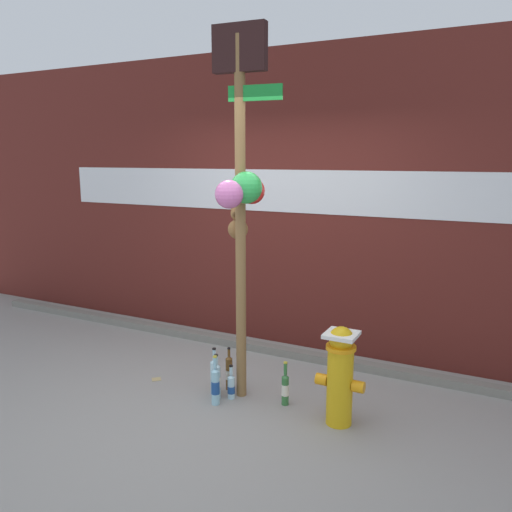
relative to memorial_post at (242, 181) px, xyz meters
The scene contains 13 objects.
ground_plane 1.89m from the memorial_post, 111.17° to the right, with size 14.00×14.00×0.00m, color gray.
building_wall 1.47m from the memorial_post, 95.86° to the left, with size 10.00×0.21×3.15m.
curb_strip 2.07m from the memorial_post, 98.33° to the left, with size 8.00×0.12×0.08m, color slate.
memorial_post is the anchor object (origin of this frame).
fire_hydrant 1.69m from the memorial_post, ahead, with size 0.38×0.24×0.79m.
bottle_0 1.75m from the memorial_post, ahead, with size 0.06×0.06×0.38m.
bottle_1 1.70m from the memorial_post, 162.63° to the left, with size 0.06×0.06×0.39m.
bottle_2 1.74m from the memorial_post, 123.75° to the right, with size 0.06×0.06×0.30m.
bottle_3 1.70m from the memorial_post, 161.42° to the right, with size 0.07×0.07×0.42m.
bottle_4 1.70m from the memorial_post, 140.20° to the right, with size 0.07×0.07×0.40m.
bottle_5 1.71m from the memorial_post, 117.82° to the right, with size 0.07×0.07×0.43m.
litter_0 2.05m from the memorial_post, behind, with size 0.08×0.08×0.01m, color tan.
litter_1 2.10m from the memorial_post, 34.60° to the left, with size 0.14×0.04×0.01m, color #8C99B2.
Camera 1 is at (2.11, -3.27, 2.04)m, focal length 35.87 mm.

